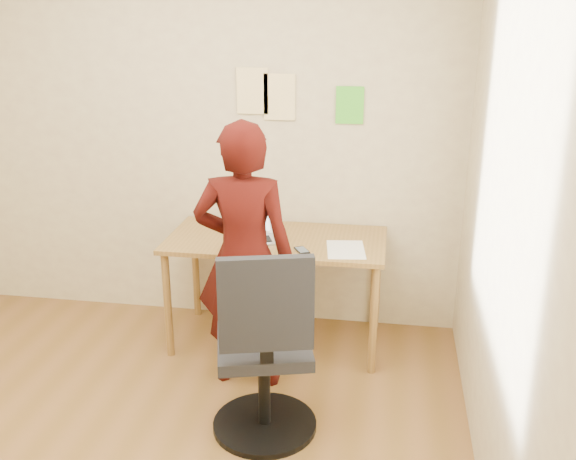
% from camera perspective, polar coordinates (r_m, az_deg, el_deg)
% --- Properties ---
extents(room, '(3.58, 3.58, 2.78)m').
position_cam_1_polar(room, '(2.86, -17.23, 2.18)').
color(room, brown).
rests_on(room, ground).
extents(desk, '(1.40, 0.70, 0.74)m').
position_cam_1_polar(desk, '(4.16, -1.04, -1.85)').
color(desk, olive).
rests_on(desk, ground).
extents(laptop, '(0.37, 0.35, 0.21)m').
position_cam_1_polar(laptop, '(4.10, -3.29, -0.16)').
color(laptop, '#AAAAB1').
rests_on(laptop, desk).
extents(paper_sheet, '(0.27, 0.35, 0.00)m').
position_cam_1_polar(paper_sheet, '(3.95, 5.16, -1.74)').
color(paper_sheet, white).
rests_on(paper_sheet, desk).
extents(phone, '(0.11, 0.14, 0.01)m').
position_cam_1_polar(phone, '(3.91, 1.25, -1.81)').
color(phone, black).
rests_on(phone, desk).
extents(wall_note_left, '(0.21, 0.00, 0.30)m').
position_cam_1_polar(wall_note_left, '(4.31, -3.20, 12.24)').
color(wall_note_left, '#FEE298').
rests_on(wall_note_left, room).
extents(wall_note_mid, '(0.21, 0.00, 0.30)m').
position_cam_1_polar(wall_note_mid, '(4.28, -0.77, 11.73)').
color(wall_note_mid, '#FEE298').
rests_on(wall_note_mid, room).
extents(wall_note_right, '(0.18, 0.00, 0.24)m').
position_cam_1_polar(wall_note_right, '(4.23, 5.51, 10.98)').
color(wall_note_right, '#4DCE2E').
rests_on(wall_note_right, room).
extents(office_chair, '(0.58, 0.59, 1.07)m').
position_cam_1_polar(office_chair, '(3.32, -2.09, -11.36)').
color(office_chair, black).
rests_on(office_chair, ground).
extents(person, '(0.60, 0.41, 1.58)m').
position_cam_1_polar(person, '(3.68, -3.93, -2.39)').
color(person, '#360A07').
rests_on(person, ground).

